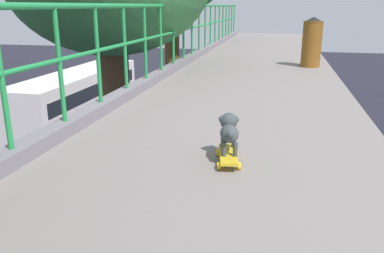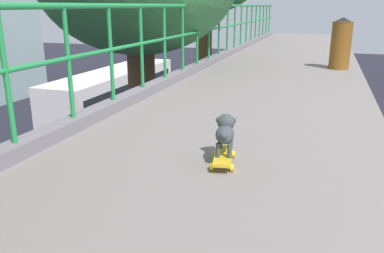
% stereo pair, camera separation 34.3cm
% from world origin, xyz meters
% --- Properties ---
extents(city_bus, '(2.66, 10.98, 3.02)m').
position_xyz_m(city_bus, '(-9.15, 18.41, 1.73)').
color(city_bus, white).
rests_on(city_bus, ground).
extents(toy_skateboard, '(0.24, 0.45, 0.08)m').
position_xyz_m(toy_skateboard, '(1.38, 1.60, 5.41)').
color(toy_skateboard, gold).
rests_on(toy_skateboard, overpass_deck).
extents(small_dog, '(0.20, 0.38, 0.28)m').
position_xyz_m(small_dog, '(1.38, 1.67, 5.60)').
color(small_dog, '#40484A').
rests_on(small_dog, toy_skateboard).
extents(litter_bin, '(0.39, 0.39, 0.98)m').
position_xyz_m(litter_bin, '(2.32, 7.03, 5.85)').
color(litter_bin, brown).
rests_on(litter_bin, overpass_deck).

